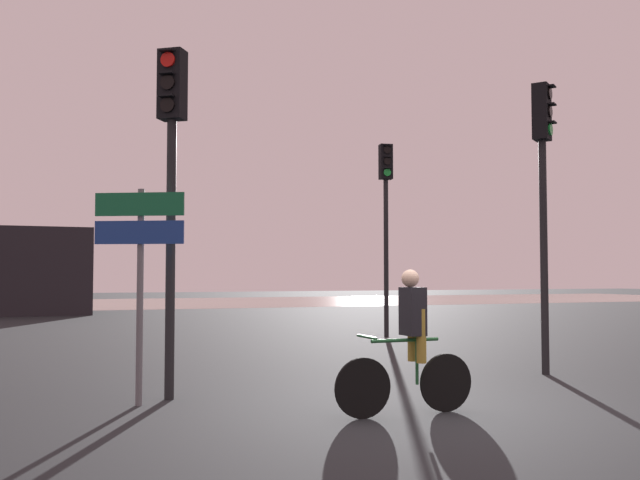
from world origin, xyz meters
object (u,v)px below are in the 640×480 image
Objects in this scene: traffic_light_near_right at (543,172)px; cyclist at (410,341)px; traffic_light_near_left at (171,155)px; direction_sign_post at (140,255)px; traffic_light_far_right at (386,204)px.

traffic_light_near_right is 2.70× the size of cyclist.
direction_sign_post is (-0.42, -0.31, -1.29)m from traffic_light_near_left.
direction_sign_post is (-7.00, -7.57, -1.59)m from traffic_light_far_right.
traffic_light_far_right reaches higher than traffic_light_near_left.
traffic_light_far_right is 2.87× the size of cyclist.
cyclist is (-3.53, -2.13, -2.38)m from traffic_light_near_right.
traffic_light_near_left reaches higher than cyclist.
direction_sign_post is at bearing 72.33° from traffic_light_near_left.
traffic_light_near_left is at bearing -36.10° from traffic_light_near_right.
traffic_light_near_left reaches higher than direction_sign_post.
direction_sign_post is 3.37m from cyclist.
traffic_light_far_right is 10.44m from direction_sign_post.
traffic_light_near_right reaches higher than cyclist.
cyclist is (2.78, -1.63, -0.97)m from direction_sign_post.
traffic_light_near_left is at bearing 49.25° from cyclist.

